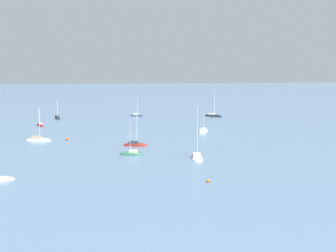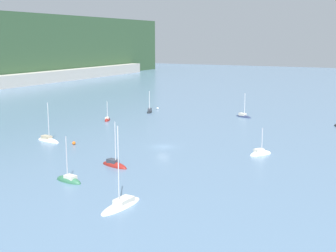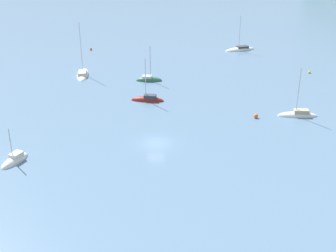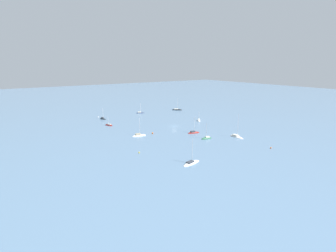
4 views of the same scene
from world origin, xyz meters
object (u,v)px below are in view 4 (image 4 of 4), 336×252
object	(u,v)px
mooring_buoy_3	(98,117)
sailboat_8	(236,137)
sailboat_0	(191,163)
sailboat_1	(194,133)
mooring_buoy_0	(139,152)
sailboat_6	(103,119)
sailboat_4	(139,136)
mooring_buoy_1	(153,133)
sailboat_2	(140,113)
sailboat_9	(199,121)
sailboat_7	(177,110)
mooring_buoy_2	(271,148)
sailboat_3	(207,139)
sailboat_5	(109,125)

from	to	relation	value
mooring_buoy_3	sailboat_8	bearing A→B (deg)	-155.14
sailboat_0	mooring_buoy_3	size ratio (longest dim) A/B	14.10
sailboat_1	mooring_buoy_0	bearing A→B (deg)	-148.19
sailboat_0	sailboat_6	xyz separation A→B (m)	(87.90, -2.14, 0.07)
sailboat_4	mooring_buoy_0	bearing A→B (deg)	-107.56
sailboat_0	mooring_buoy_1	distance (m)	42.14
sailboat_6	sailboat_8	distance (m)	82.76
sailboat_1	sailboat_2	xyz separation A→B (m)	(62.01, -4.09, 0.02)
mooring_buoy_1	sailboat_9	bearing A→B (deg)	-76.02
sailboat_7	mooring_buoy_2	xyz separation A→B (m)	(-93.56, 22.02, 0.21)
sailboat_2	sailboat_3	xyz separation A→B (m)	(-72.98, 5.57, -0.04)
sailboat_3	mooring_buoy_2	bearing A→B (deg)	125.40
sailboat_3	mooring_buoy_0	bearing A→B (deg)	9.78
mooring_buoy_2	mooring_buoy_3	world-z (taller)	mooring_buoy_3
sailboat_2	sailboat_6	distance (m)	29.11
sailboat_1	sailboat_5	distance (m)	48.40
mooring_buoy_1	mooring_buoy_3	xyz separation A→B (m)	(53.19, 7.90, -0.03)
sailboat_6	sailboat_1	bearing A→B (deg)	0.82
sailboat_0	sailboat_8	size ratio (longest dim) A/B	0.81
sailboat_5	sailboat_8	world-z (taller)	sailboat_8
sailboat_5	sailboat_9	xyz separation A→B (m)	(-19.28, -49.18, 0.04)
sailboat_0	mooring_buoy_3	distance (m)	94.27
mooring_buoy_1	mooring_buoy_2	distance (m)	54.33
sailboat_1	sailboat_7	xyz separation A→B (m)	(57.34, -32.40, -0.04)
mooring_buoy_2	sailboat_8	bearing A→B (deg)	-5.10
sailboat_0	sailboat_3	bearing A→B (deg)	27.20
sailboat_1	sailboat_4	xyz separation A→B (m)	(10.84, 24.68, 0.01)
sailboat_3	sailboat_5	bearing A→B (deg)	-51.83
sailboat_3	mooring_buoy_2	world-z (taller)	sailboat_3
sailboat_3	mooring_buoy_0	xyz separation A→B (m)	(0.28, 34.89, 0.17)
sailboat_4	sailboat_5	distance (m)	28.73
sailboat_5	mooring_buoy_0	size ratio (longest dim) A/B	11.81
sailboat_1	sailboat_2	bearing A→B (deg)	101.65
sailboat_0	sailboat_2	world-z (taller)	sailboat_0
sailboat_4	sailboat_5	bearing A→B (deg)	107.88
mooring_buoy_2	sailboat_5	bearing A→B (deg)	27.02
sailboat_2	mooring_buoy_3	world-z (taller)	sailboat_2
sailboat_2	sailboat_7	world-z (taller)	sailboat_7
sailboat_8	mooring_buoy_0	world-z (taller)	sailboat_8
mooring_buoy_1	sailboat_0	bearing A→B (deg)	166.97
mooring_buoy_3	sailboat_9	bearing A→B (deg)	-133.37
sailboat_3	sailboat_5	distance (m)	56.97
sailboat_5	mooring_buoy_2	world-z (taller)	sailboat_5
mooring_buoy_0	mooring_buoy_1	world-z (taller)	mooring_buoy_1
sailboat_0	sailboat_2	size ratio (longest dim) A/B	1.27
sailboat_7	sailboat_8	xyz separation A→B (m)	(-74.10, 20.29, 0.05)
mooring_buoy_0	mooring_buoy_3	xyz separation A→B (m)	(74.43, -11.18, 0.08)
sailboat_1	mooring_buoy_2	bearing A→B (deg)	-58.58
sailboat_8	mooring_buoy_2	xyz separation A→B (m)	(-19.45, 1.73, 0.16)
sailboat_2	sailboat_5	size ratio (longest dim) A/B	1.22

